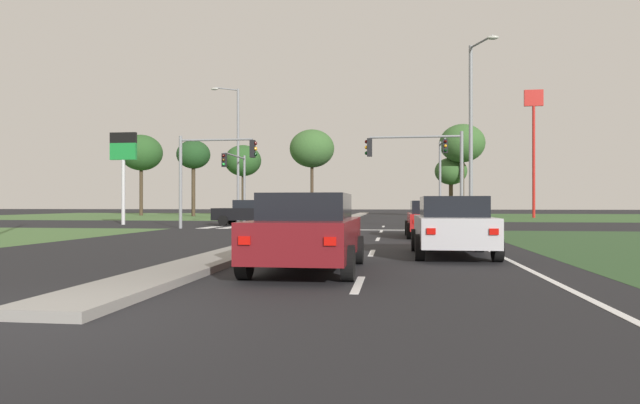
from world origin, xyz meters
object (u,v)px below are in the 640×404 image
object	(u,v)px
car_navy_third	(316,211)
car_red_sixth	(431,219)
street_lamp_third	(236,148)
treeline_fifth	(462,144)
car_grey_second	(339,209)
street_lamp_second	(473,127)
traffic_signal_far_right	(442,166)
traffic_signal_near_right	(423,161)
pedestrian_at_median	(348,206)
treeline_third	(243,161)
car_silver_near	(452,226)
treeline_second	(193,155)
traffic_signal_far_left	(237,174)
car_maroon_fourth	(308,231)
car_black_fifth	(250,212)
fuel_price_totem	(123,157)
treeline_fourth	(312,149)
fastfood_pole_sign	(534,125)
treeline_near	(141,153)
traffic_signal_near_left	(210,164)
treeline_sixth	(451,172)

from	to	relation	value
car_navy_third	car_red_sixth	bearing A→B (deg)	109.07
street_lamp_third	treeline_fifth	distance (m)	27.11
car_navy_third	car_red_sixth	world-z (taller)	car_navy_third
car_grey_second	street_lamp_second	world-z (taller)	street_lamp_second
traffic_signal_far_right	traffic_signal_near_right	world-z (taller)	traffic_signal_far_right
pedestrian_at_median	treeline_third	xyz separation A→B (m)	(-13.27, 13.98, 5.17)
street_lamp_third	car_silver_near	bearing A→B (deg)	-63.29
treeline_second	traffic_signal_far_left	bearing A→B (deg)	-60.99
car_maroon_fourth	car_black_fifth	bearing A→B (deg)	107.53
fuel_price_totem	treeline_second	xyz separation A→B (m)	(-4.54, 24.95, 2.37)
treeline_fourth	pedestrian_at_median	bearing A→B (deg)	-69.41
street_lamp_third	treeline_fourth	distance (m)	19.81
traffic_signal_near_right	car_black_fifth	bearing A→B (deg)	154.22
fastfood_pole_sign	car_navy_third	bearing A→B (deg)	-151.96
street_lamp_third	traffic_signal_far_left	bearing A→B (deg)	-72.17
treeline_fifth	treeline_third	bearing A→B (deg)	177.53
car_silver_near	treeline_near	size ratio (longest dim) A/B	0.45
car_maroon_fourth	traffic_signal_far_left	size ratio (longest dim) A/B	0.80
treeline_fifth	fuel_price_totem	bearing A→B (deg)	-133.36
treeline_second	treeline_fourth	world-z (taller)	treeline_fourth
car_navy_third	traffic_signal_far_right	bearing A→B (deg)	153.62
pedestrian_at_median	treeline_fifth	world-z (taller)	treeline_fifth
traffic_signal_near_right	treeline_fifth	world-z (taller)	treeline_fifth
traffic_signal_near_right	fuel_price_totem	xyz separation A→B (m)	(-19.20, 5.02, 0.86)
traffic_signal_far_right	traffic_signal_near_right	xyz separation A→B (m)	(-1.94, -11.63, -0.57)
car_red_sixth	fastfood_pole_sign	distance (m)	36.83
traffic_signal_far_left	fuel_price_totem	world-z (taller)	fuel_price_totem
car_black_fifth	car_red_sixth	size ratio (longest dim) A/B	1.07
traffic_signal_far_right	treeline_third	xyz separation A→B (m)	(-20.70, 20.91, 2.18)
car_silver_near	treeline_near	distance (m)	56.70
street_lamp_second	fuel_price_totem	world-z (taller)	street_lamp_second
traffic_signal_near_left	traffic_signal_far_left	xyz separation A→B (m)	(-1.66, 11.06, 0.10)
treeline_fifth	treeline_fourth	bearing A→B (deg)	176.89
street_lamp_second	treeline_fourth	distance (m)	35.22
car_maroon_fourth	fuel_price_totem	size ratio (longest dim) A/B	0.74
traffic_signal_far_left	fuel_price_totem	size ratio (longest dim) A/B	0.92
fuel_price_totem	treeline_fourth	xyz separation A→B (m)	(8.52, 27.36, 3.16)
traffic_signal_far_left	treeline_fourth	size ratio (longest dim) A/B	0.57
car_navy_third	pedestrian_at_median	bearing A→B (deg)	-141.65
street_lamp_second	street_lamp_third	size ratio (longest dim) A/B	0.91
car_grey_second	treeline_second	world-z (taller)	treeline_second
traffic_signal_far_left	street_lamp_second	world-z (taller)	street_lamp_second
traffic_signal_far_left	street_lamp_second	bearing A→B (deg)	-35.62
treeline_sixth	treeline_fourth	bearing A→B (deg)	-176.65
car_black_fifth	car_red_sixth	xyz separation A→B (m)	(10.60, -11.56, -0.06)
traffic_signal_far_left	car_red_sixth	bearing A→B (deg)	-52.95
traffic_signal_far_right	fastfood_pole_sign	world-z (taller)	fastfood_pole_sign
car_navy_third	fuel_price_totem	xyz separation A→B (m)	(-11.19, -11.55, 3.64)
car_navy_third	pedestrian_at_median	world-z (taller)	pedestrian_at_median
car_navy_third	traffic_signal_near_right	size ratio (longest dim) A/B	0.82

